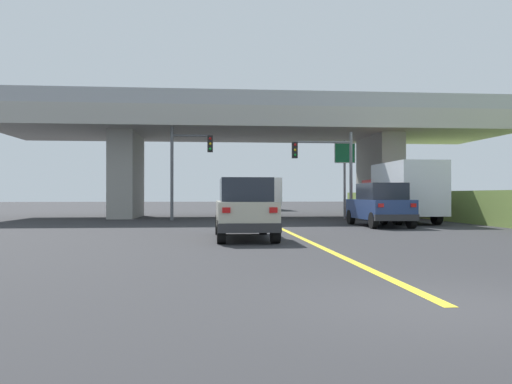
{
  "coord_description": "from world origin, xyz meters",
  "views": [
    {
      "loc": [
        -3.17,
        -6.62,
        1.47
      ],
      "look_at": [
        -0.37,
        24.2,
        1.65
      ],
      "focal_mm": 36.93,
      "sensor_mm": 36.0,
      "label": 1
    }
  ],
  "objects_px": {
    "traffic_signal_farside": "(185,159)",
    "semi_truck_distant": "(266,193)",
    "suv_lead": "(245,209)",
    "suv_crossing": "(380,205)",
    "box_truck": "(403,192)",
    "highway_sign": "(345,162)",
    "traffic_signal_nearside": "(330,163)",
    "sedan_oncoming": "(244,201)"
  },
  "relations": [
    {
      "from": "sedan_oncoming",
      "to": "semi_truck_distant",
      "type": "distance_m",
      "value": 13.29
    },
    {
      "from": "traffic_signal_nearside",
      "to": "traffic_signal_farside",
      "type": "relative_size",
      "value": 0.91
    },
    {
      "from": "box_truck",
      "to": "highway_sign",
      "type": "bearing_deg",
      "value": 111.64
    },
    {
      "from": "semi_truck_distant",
      "to": "highway_sign",
      "type": "bearing_deg",
      "value": -82.48
    },
    {
      "from": "suv_lead",
      "to": "traffic_signal_farside",
      "type": "xyz_separation_m",
      "value": [
        -2.55,
        13.14,
        2.54
      ]
    },
    {
      "from": "suv_lead",
      "to": "box_truck",
      "type": "relative_size",
      "value": 0.69
    },
    {
      "from": "traffic_signal_nearside",
      "to": "sedan_oncoming",
      "type": "bearing_deg",
      "value": 118.1
    },
    {
      "from": "box_truck",
      "to": "suv_lead",
      "type": "bearing_deg",
      "value": -133.81
    },
    {
      "from": "suv_crossing",
      "to": "semi_truck_distant",
      "type": "height_order",
      "value": "semi_truck_distant"
    },
    {
      "from": "sedan_oncoming",
      "to": "highway_sign",
      "type": "relative_size",
      "value": 0.96
    },
    {
      "from": "suv_lead",
      "to": "suv_crossing",
      "type": "xyz_separation_m",
      "value": [
        6.79,
        6.36,
        -0.0
      ]
    },
    {
      "from": "suv_crossing",
      "to": "box_truck",
      "type": "bearing_deg",
      "value": 53.03
    },
    {
      "from": "box_truck",
      "to": "traffic_signal_farside",
      "type": "height_order",
      "value": "traffic_signal_farside"
    },
    {
      "from": "traffic_signal_nearside",
      "to": "traffic_signal_farside",
      "type": "distance_m",
      "value": 8.51
    },
    {
      "from": "traffic_signal_farside",
      "to": "suv_lead",
      "type": "bearing_deg",
      "value": -79.03
    },
    {
      "from": "suv_lead",
      "to": "suv_crossing",
      "type": "relative_size",
      "value": 1.03
    },
    {
      "from": "box_truck",
      "to": "semi_truck_distant",
      "type": "xyz_separation_m",
      "value": [
        -4.55,
        24.93,
        -0.02
      ]
    },
    {
      "from": "suv_crossing",
      "to": "box_truck",
      "type": "distance_m",
      "value": 3.87
    },
    {
      "from": "suv_lead",
      "to": "traffic_signal_nearside",
      "type": "bearing_deg",
      "value": 65.29
    },
    {
      "from": "suv_crossing",
      "to": "highway_sign",
      "type": "relative_size",
      "value": 0.97
    },
    {
      "from": "box_truck",
      "to": "highway_sign",
      "type": "relative_size",
      "value": 1.44
    },
    {
      "from": "suv_lead",
      "to": "traffic_signal_nearside",
      "type": "height_order",
      "value": "traffic_signal_nearside"
    },
    {
      "from": "suv_lead",
      "to": "semi_truck_distant",
      "type": "height_order",
      "value": "semi_truck_distant"
    },
    {
      "from": "traffic_signal_farside",
      "to": "highway_sign",
      "type": "xyz_separation_m",
      "value": [
        9.72,
        1.04,
        -0.06
      ]
    },
    {
      "from": "sedan_oncoming",
      "to": "traffic_signal_farside",
      "type": "height_order",
      "value": "traffic_signal_farside"
    },
    {
      "from": "suv_lead",
      "to": "traffic_signal_nearside",
      "type": "distance_m",
      "value": 14.44
    },
    {
      "from": "highway_sign",
      "to": "semi_truck_distant",
      "type": "height_order",
      "value": "highway_sign"
    },
    {
      "from": "traffic_signal_nearside",
      "to": "highway_sign",
      "type": "distance_m",
      "value": 1.75
    },
    {
      "from": "suv_lead",
      "to": "suv_crossing",
      "type": "height_order",
      "value": "same"
    },
    {
      "from": "suv_lead",
      "to": "sedan_oncoming",
      "type": "xyz_separation_m",
      "value": [
        1.41,
        21.45,
        0.0
      ]
    },
    {
      "from": "suv_lead",
      "to": "traffic_signal_farside",
      "type": "bearing_deg",
      "value": 100.97
    },
    {
      "from": "highway_sign",
      "to": "semi_truck_distant",
      "type": "distance_m",
      "value": 20.44
    },
    {
      "from": "highway_sign",
      "to": "traffic_signal_farside",
      "type": "bearing_deg",
      "value": -173.91
    },
    {
      "from": "suv_lead",
      "to": "suv_crossing",
      "type": "bearing_deg",
      "value": 43.15
    },
    {
      "from": "traffic_signal_farside",
      "to": "semi_truck_distant",
      "type": "bearing_deg",
      "value": 71.6
    },
    {
      "from": "suv_lead",
      "to": "highway_sign",
      "type": "height_order",
      "value": "highway_sign"
    },
    {
      "from": "box_truck",
      "to": "highway_sign",
      "type": "distance_m",
      "value": 5.42
    },
    {
      "from": "sedan_oncoming",
      "to": "traffic_signal_nearside",
      "type": "xyz_separation_m",
      "value": [
        4.55,
        -8.51,
        2.35
      ]
    },
    {
      "from": "sedan_oncoming",
      "to": "highway_sign",
      "type": "bearing_deg",
      "value": -51.58
    },
    {
      "from": "highway_sign",
      "to": "semi_truck_distant",
      "type": "relative_size",
      "value": 0.68
    },
    {
      "from": "sedan_oncoming",
      "to": "semi_truck_distant",
      "type": "bearing_deg",
      "value": 76.49
    },
    {
      "from": "box_truck",
      "to": "traffic_signal_nearside",
      "type": "height_order",
      "value": "traffic_signal_nearside"
    }
  ]
}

